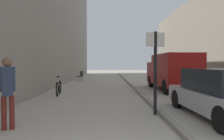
% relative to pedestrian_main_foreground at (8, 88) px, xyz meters
% --- Properties ---
extents(ground_plane, '(80.00, 80.00, 0.00)m').
position_rel_pedestrian_main_foreground_xyz_m(ground_plane, '(2.50, 9.23, -1.01)').
color(ground_plane, '#A8A093').
extents(building_facade_left, '(3.00, 40.00, 11.79)m').
position_rel_pedestrian_main_foreground_xyz_m(building_facade_left, '(-2.60, 9.23, 4.88)').
color(building_facade_left, gray).
rests_on(building_facade_left, ground_plane).
extents(kerb_strip, '(0.16, 40.00, 0.12)m').
position_rel_pedestrian_main_foreground_xyz_m(kerb_strip, '(4.08, 9.23, -0.95)').
color(kerb_strip, gray).
rests_on(kerb_strip, ground_plane).
extents(pedestrian_main_foreground, '(0.33, 0.26, 1.75)m').
position_rel_pedestrian_main_foreground_xyz_m(pedestrian_main_foreground, '(0.00, 0.00, 0.00)').
color(pedestrian_main_foreground, maroon).
rests_on(pedestrian_main_foreground, ground_plane).
extents(delivery_van, '(2.05, 5.05, 2.16)m').
position_rel_pedestrian_main_foreground_xyz_m(delivery_van, '(6.26, 7.50, 0.16)').
color(delivery_van, maroon).
rests_on(delivery_van, ground_plane).
extents(parked_car, '(1.97, 4.26, 1.45)m').
position_rel_pedestrian_main_foreground_xyz_m(parked_car, '(5.81, 1.08, -0.30)').
color(parked_car, '#B7B7BC').
rests_on(parked_car, ground_plane).
extents(street_sign_post, '(0.59, 0.14, 2.60)m').
position_rel_pedestrian_main_foreground_xyz_m(street_sign_post, '(3.90, 1.43, 0.53)').
color(street_sign_post, black).
rests_on(street_sign_post, ground_plane).
extents(bicycle_leaning, '(0.24, 1.77, 0.98)m').
position_rel_pedestrian_main_foreground_xyz_m(bicycle_leaning, '(-0.13, 5.67, -0.63)').
color(bicycle_leaning, black).
rests_on(bicycle_leaning, ground_plane).
extents(cafe_chair_near_window, '(0.58, 0.58, 0.94)m').
position_rel_pedestrian_main_foreground_xyz_m(cafe_chair_near_window, '(-0.13, 13.99, -0.47)').
color(cafe_chair_near_window, black).
rests_on(cafe_chair_near_window, ground_plane).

